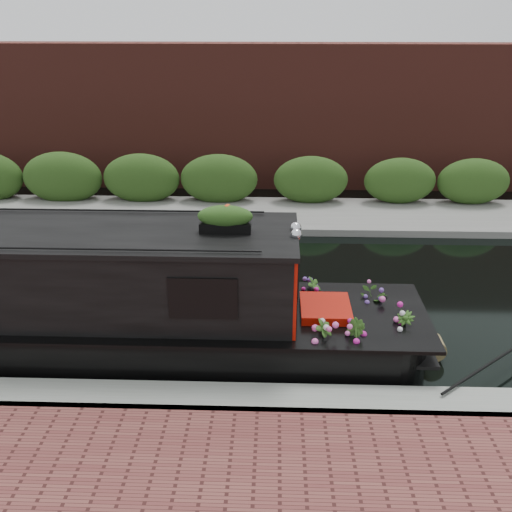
{
  "coord_description": "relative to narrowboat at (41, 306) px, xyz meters",
  "views": [
    {
      "loc": [
        1.29,
        -9.36,
        4.92
      ],
      "look_at": [
        0.99,
        -0.6,
        1.07
      ],
      "focal_mm": 40.0,
      "sensor_mm": 36.0,
      "label": 1
    }
  ],
  "objects": [
    {
      "name": "rope_fender",
      "position": [
        5.94,
        0.0,
        -0.6
      ],
      "size": [
        0.35,
        0.32,
        0.35
      ],
      "primitive_type": "cylinder",
      "rotation": [
        1.57,
        0.0,
        0.0
      ],
      "color": "olive",
      "rests_on": "ground"
    },
    {
      "name": "far_brick_wall",
      "position": [
        2.21,
        9.11,
        -0.77
      ],
      "size": [
        40.0,
        1.0,
        8.0
      ],
      "primitive_type": "cube",
      "color": "#55241C",
      "rests_on": "ground"
    },
    {
      "name": "far_bank_path",
      "position": [
        2.21,
        6.11,
        -0.77
      ],
      "size": [
        40.0,
        2.4,
        0.34
      ],
      "primitive_type": "cube",
      "color": "slate",
      "rests_on": "ground"
    },
    {
      "name": "near_bank_coping",
      "position": [
        2.21,
        -1.39,
        -0.77
      ],
      "size": [
        40.0,
        0.6,
        0.5
      ],
      "primitive_type": "cube",
      "color": "gray",
      "rests_on": "ground"
    },
    {
      "name": "far_hedge",
      "position": [
        2.21,
        7.01,
        -0.77
      ],
      "size": [
        40.0,
        1.1,
        2.8
      ],
      "primitive_type": "cube",
      "color": "#294918",
      "rests_on": "ground"
    },
    {
      "name": "narrowboat",
      "position": [
        0.0,
        0.0,
        0.0
      ],
      "size": [
        11.06,
        1.97,
        2.6
      ],
      "rotation": [
        0.0,
        0.0,
        -0.0
      ],
      "color": "black",
      "rests_on": "ground"
    },
    {
      "name": "ground",
      "position": [
        2.21,
        1.91,
        -0.77
      ],
      "size": [
        80.0,
        80.0,
        0.0
      ],
      "primitive_type": "plane",
      "color": "black",
      "rests_on": "ground"
    }
  ]
}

